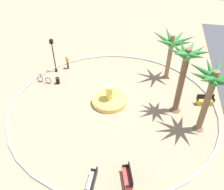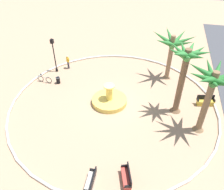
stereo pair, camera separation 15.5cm
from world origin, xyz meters
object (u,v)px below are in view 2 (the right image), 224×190
(bicycle_red_frame, at_px, (45,79))
(person_cyclist_helmet, at_px, (68,61))
(trash_bin, at_px, (58,80))
(palm_tree_near_fountain, at_px, (172,45))
(bench_north, at_px, (205,102))
(palm_tree_by_curb, at_px, (212,85))
(fountain, at_px, (109,100))
(bench_west, at_px, (126,178))
(bench_east, at_px, (91,182))
(palm_tree_mid_plaza, at_px, (185,65))
(lamppost, at_px, (54,53))

(bicycle_red_frame, relative_size, person_cyclist_helmet, 1.04)
(trash_bin, xyz_separation_m, bicycle_red_frame, (0.15, -1.49, -0.00))
(palm_tree_near_fountain, bearing_deg, bench_north, 42.95)
(palm_tree_by_curb, bearing_deg, bench_north, 167.04)
(palm_tree_by_curb, height_order, bicycle_red_frame, palm_tree_by_curb)
(fountain, bearing_deg, person_cyclist_helmet, -129.36)
(bench_west, distance_m, bench_north, 11.06)
(bench_north, bearing_deg, trash_bin, -90.47)
(palm_tree_near_fountain, xyz_separation_m, bicycle_red_frame, (3.95, -12.66, -3.46))
(bench_north, bearing_deg, bench_east, -37.26)
(palm_tree_near_fountain, bearing_deg, bicycle_red_frame, -72.69)
(bench_west, distance_m, person_cyclist_helmet, 15.79)
(palm_tree_near_fountain, bearing_deg, person_cyclist_helmet, -86.77)
(palm_tree_by_curb, xyz_separation_m, person_cyclist_helmet, (-6.77, -14.15, -3.57))
(trash_bin, bearing_deg, bicycle_red_frame, -84.35)
(palm_tree_mid_plaza, bearing_deg, fountain, -87.35)
(fountain, bearing_deg, lamppost, -119.60)
(bench_west, distance_m, lamppost, 15.82)
(bench_north, height_order, trash_bin, bench_north)
(bench_north, relative_size, person_cyclist_helmet, 1.02)
(trash_bin, bearing_deg, bench_north, 89.53)
(bench_east, height_order, bench_west, same)
(fountain, relative_size, bench_north, 1.98)
(bench_east, xyz_separation_m, bicycle_red_frame, (-10.31, -8.46, 0.04))
(bench_east, xyz_separation_m, bench_north, (-10.33, 7.86, 0.00))
(bench_east, bearing_deg, fountain, -173.92)
(palm_tree_near_fountain, relative_size, lamppost, 1.27)
(palm_tree_mid_plaza, height_order, bicycle_red_frame, palm_tree_mid_plaza)
(bench_west, xyz_separation_m, bicycle_red_frame, (-9.46, -10.62, 0.04))
(lamppost, height_order, bicycle_red_frame, lamppost)
(palm_tree_near_fountain, xyz_separation_m, palm_tree_mid_plaza, (5.42, 0.97, 0.91))
(palm_tree_mid_plaza, height_order, bench_west, palm_tree_mid_plaza)
(palm_tree_mid_plaza, distance_m, bicycle_red_frame, 14.39)
(palm_tree_near_fountain, xyz_separation_m, palm_tree_by_curb, (7.40, 2.85, 0.65))
(bench_east, xyz_separation_m, person_cyclist_helmet, (-13.62, -7.09, 0.57))
(palm_tree_near_fountain, relative_size, trash_bin, 7.03)
(bench_west, xyz_separation_m, person_cyclist_helmet, (-12.77, -9.26, 0.57))
(bench_east, height_order, trash_bin, bench_east)
(lamppost, relative_size, trash_bin, 5.53)
(palm_tree_near_fountain, xyz_separation_m, trash_bin, (3.80, -11.18, -3.45))
(palm_tree_near_fountain, distance_m, bench_east, 15.27)
(palm_tree_near_fountain, height_order, palm_tree_mid_plaza, palm_tree_mid_plaza)
(palm_tree_mid_plaza, xyz_separation_m, trash_bin, (-1.62, -12.15, -4.36))
(palm_tree_mid_plaza, bearing_deg, palm_tree_by_curb, 43.50)
(trash_bin, relative_size, person_cyclist_helmet, 0.44)
(fountain, xyz_separation_m, bench_east, (8.55, 0.91, 0.05))
(lamppost, xyz_separation_m, bicycle_red_frame, (2.36, -0.30, -1.98))
(palm_tree_by_curb, distance_m, bench_east, 10.67)
(trash_bin, bearing_deg, bench_west, 43.56)
(fountain, distance_m, lamppost, 8.59)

